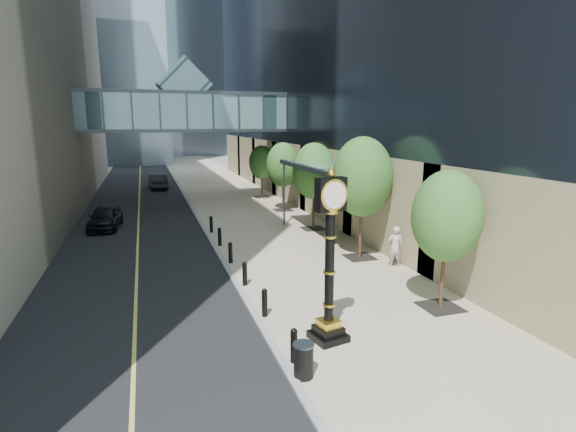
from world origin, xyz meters
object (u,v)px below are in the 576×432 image
at_px(pedestrian, 395,247).
at_px(car_far, 158,182).
at_px(trash_bin, 304,361).
at_px(street_clock, 329,269).
at_px(car_near, 105,217).

relative_size(pedestrian, car_far, 0.43).
bearing_deg(pedestrian, trash_bin, 57.01).
height_order(street_clock, trash_bin, street_clock).
height_order(pedestrian, car_near, pedestrian).
bearing_deg(car_far, pedestrian, 103.79).
xyz_separation_m(street_clock, car_near, (-7.70, 18.31, -1.59)).
height_order(street_clock, car_near, street_clock).
distance_m(pedestrian, car_far, 31.33).
bearing_deg(car_far, trash_bin, 89.62).
bearing_deg(car_far, street_clock, 92.10).
bearing_deg(car_near, car_far, 83.72).
height_order(trash_bin, pedestrian, pedestrian).
distance_m(trash_bin, car_near, 21.00).
bearing_deg(trash_bin, car_near, 107.35).
distance_m(trash_bin, car_far, 37.37).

